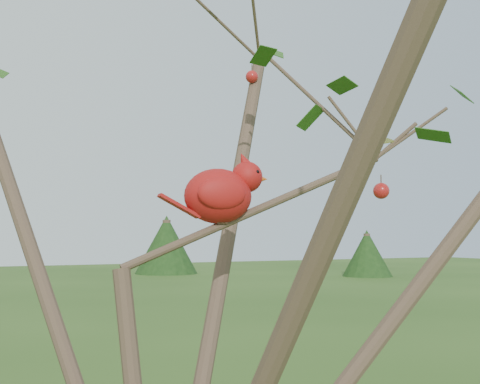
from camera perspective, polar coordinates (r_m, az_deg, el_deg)
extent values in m
sphere|color=#B11A18|center=(1.94, 1.13, 10.87)|extent=(0.04, 0.04, 0.04)
sphere|color=#B11A18|center=(1.52, 13.24, 0.11)|extent=(0.04, 0.04, 0.04)
ellipsoid|color=red|center=(1.29, -2.10, -0.39)|extent=(0.16, 0.13, 0.12)
sphere|color=red|center=(1.31, 0.65, 1.43)|extent=(0.08, 0.08, 0.07)
cone|color=red|center=(1.31, 0.42, 2.92)|extent=(0.05, 0.04, 0.05)
cone|color=#D85914|center=(1.32, 2.04, 1.24)|extent=(0.03, 0.03, 0.02)
ellipsoid|color=black|center=(1.32, 1.58, 1.20)|extent=(0.02, 0.04, 0.03)
cube|color=red|center=(1.26, -5.80, -1.34)|extent=(0.09, 0.04, 0.05)
ellipsoid|color=red|center=(1.33, -2.92, -0.36)|extent=(0.11, 0.04, 0.07)
ellipsoid|color=red|center=(1.24, -1.73, -0.10)|extent=(0.11, 0.04, 0.07)
cylinder|color=#483327|center=(31.53, -6.99, -5.17)|extent=(0.42, 0.42, 2.78)
cone|color=#173311|center=(31.53, -6.99, -4.96)|extent=(3.24, 3.24, 3.01)
cylinder|color=#483327|center=(29.93, 11.96, -5.85)|extent=(0.31, 0.31, 2.07)
cone|color=#173311|center=(29.92, 11.96, -5.69)|extent=(2.41, 2.41, 2.24)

